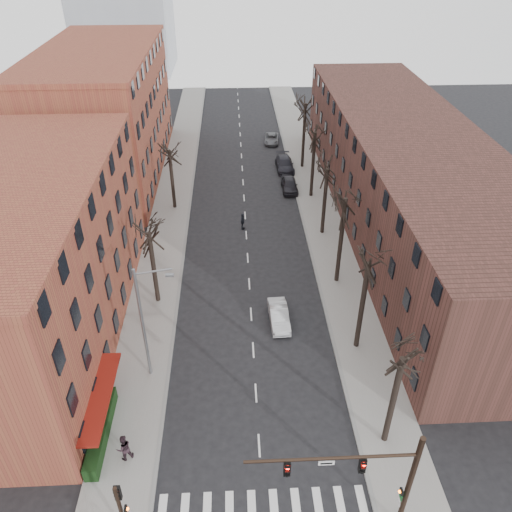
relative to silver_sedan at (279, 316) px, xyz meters
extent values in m
plane|color=black|center=(-2.13, -14.96, -0.66)|extent=(160.00, 160.00, 0.00)
cube|color=gray|center=(-10.13, 20.04, -0.59)|extent=(4.00, 90.00, 0.15)
cube|color=gray|center=(5.87, 20.04, -0.59)|extent=(4.00, 90.00, 0.15)
cube|color=brown|center=(-18.13, 0.04, 5.34)|extent=(12.00, 26.00, 12.00)
cube|color=brown|center=(-18.13, 29.04, 6.34)|extent=(12.00, 28.00, 14.00)
cube|color=#492722|center=(13.87, 15.04, 4.34)|extent=(12.00, 50.00, 10.00)
cube|color=maroon|center=(-11.53, -8.96, -0.66)|extent=(1.20, 7.00, 0.15)
cube|color=black|center=(-11.63, -9.96, -0.01)|extent=(0.80, 6.00, 1.00)
cylinder|color=black|center=(4.87, -15.96, 2.94)|extent=(0.28, 0.28, 7.20)
cylinder|color=black|center=(0.87, -15.96, 5.34)|extent=(8.00, 0.16, 0.16)
cube|color=black|center=(2.37, -15.96, 4.69)|extent=(0.32, 0.22, 0.95)
cube|color=black|center=(-1.13, -15.96, 4.69)|extent=(0.32, 0.22, 0.95)
cube|color=silver|center=(0.67, -15.96, 4.99)|extent=(0.75, 0.04, 0.28)
cube|color=black|center=(4.59, -15.96, 2.34)|extent=(0.12, 0.30, 0.30)
cube|color=black|center=(-9.13, -15.78, 3.04)|extent=(0.32, 0.22, 0.95)
cube|color=black|center=(-8.88, -15.96, 1.94)|extent=(0.12, 0.30, 0.30)
cylinder|color=slate|center=(-9.33, -4.96, 3.84)|extent=(0.20, 0.20, 9.00)
cylinder|color=slate|center=(-8.23, -4.96, 8.14)|extent=(2.39, 0.12, 0.46)
cube|color=slate|center=(-7.23, -4.96, 7.84)|extent=(0.50, 0.22, 0.14)
imported|color=#BABDC1|center=(0.00, 0.00, 0.00)|extent=(1.59, 4.07, 1.32)
imported|color=black|center=(3.17, 22.71, 0.08)|extent=(1.80, 4.34, 1.47)
imported|color=black|center=(3.17, 28.46, 0.08)|extent=(2.22, 5.15, 1.48)
imported|color=#595B61|center=(2.22, 37.53, -0.08)|extent=(2.30, 4.31, 1.15)
imported|color=#2A1C23|center=(-9.94, -11.49, 0.43)|extent=(1.13, 1.04, 1.88)
imported|color=black|center=(-2.45, 14.23, 0.22)|extent=(0.62, 1.10, 1.77)
camera|label=1|loc=(-3.20, -29.28, 25.65)|focal=35.00mm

